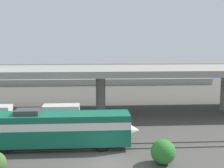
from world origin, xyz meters
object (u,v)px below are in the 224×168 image
at_px(parked_car_4, 155,74).
at_px(parked_car_1, 171,73).
at_px(service_truck_west, 55,116).
at_px(parked_car_3, 77,74).
at_px(parked_car_2, 4,74).
at_px(parked_car_5, 108,73).
at_px(train_locomotive, 62,128).
at_px(parked_car_0, 57,74).

bearing_deg(parked_car_4, parked_car_1, -155.28).
height_order(service_truck_west, parked_car_3, parked_car_3).
height_order(parked_car_1, parked_car_2, same).
xyz_separation_m(service_truck_west, parked_car_5, (9.06, 44.12, 0.83)).
bearing_deg(parked_car_4, train_locomotive, 67.66).
distance_m(train_locomotive, parked_car_5, 51.91).
bearing_deg(parked_car_0, parked_car_1, 3.23).
bearing_deg(parked_car_3, parked_car_5, 0.44).
relative_size(parked_car_1, parked_car_2, 0.94).
bearing_deg(train_locomotive, parked_car_4, 67.66).
distance_m(parked_car_3, parked_car_5, 8.52).
xyz_separation_m(service_truck_west, parked_car_3, (0.55, 44.06, 0.83)).
bearing_deg(parked_car_3, service_truck_west, -90.71).
height_order(train_locomotive, parked_car_0, train_locomotive).
distance_m(train_locomotive, parked_car_1, 58.26).
distance_m(parked_car_0, parked_car_5, 14.23).
bearing_deg(parked_car_1, parked_car_3, -178.01).
bearing_deg(train_locomotive, parked_car_2, 112.56).
xyz_separation_m(parked_car_3, parked_car_5, (8.52, 0.07, -0.00)).
xyz_separation_m(parked_car_0, parked_car_4, (27.35, -0.58, -0.00)).
bearing_deg(train_locomotive, service_truck_west, 103.42).
distance_m(parked_car_2, parked_car_3, 19.90).
bearing_deg(parked_car_4, parked_car_5, -6.73).
xyz_separation_m(parked_car_3, parked_car_4, (21.67, -1.49, -0.00)).
height_order(parked_car_1, parked_car_3, same).
xyz_separation_m(service_truck_west, parked_car_2, (-19.34, 43.47, 0.83)).
height_order(service_truck_west, parked_car_2, parked_car_2).
bearing_deg(parked_car_0, parked_car_3, 9.03).
height_order(service_truck_west, parked_car_0, parked_car_0).
distance_m(parked_car_2, parked_car_4, 41.57).
distance_m(parked_car_1, parked_car_2, 46.84).
distance_m(parked_car_0, parked_car_2, 14.21).
bearing_deg(service_truck_west, train_locomotive, 103.42).
relative_size(parked_car_4, parked_car_5, 0.99).
height_order(parked_car_3, parked_car_4, same).
relative_size(parked_car_3, parked_car_4, 1.03).
xyz_separation_m(train_locomotive, parked_car_3, (-1.19, 51.33, 0.28)).
bearing_deg(parked_car_3, parked_car_2, -178.32).
distance_m(parked_car_1, parked_car_3, 26.94).
bearing_deg(parked_car_0, train_locomotive, -82.24).
height_order(train_locomotive, parked_car_2, train_locomotive).
distance_m(parked_car_1, parked_car_4, 5.79).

